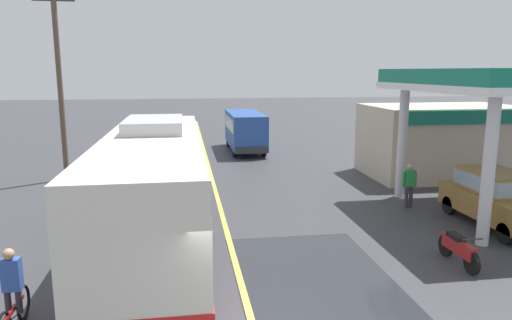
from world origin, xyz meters
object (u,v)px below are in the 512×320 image
Objects in this scene: motorcycle_parked_forecourt at (458,248)px; car_trailing_behind_bus at (168,130)px; cyclist_on_shoulder at (13,295)px; car_at_pump at (496,196)px; pedestrian_near_pump at (409,183)px; minibus_opposing_lane at (245,128)px; coach_bus_main at (155,194)px.

motorcycle_parked_forecourt is 0.43× the size of car_trailing_behind_bus.
motorcycle_parked_forecourt is at bearing -69.50° from car_trailing_behind_bus.
cyclist_on_shoulder is at bearing -95.45° from car_trailing_behind_bus.
car_at_pump is 2.53× the size of pedestrian_near_pump.
minibus_opposing_lane is 21.49m from cyclist_on_shoulder.
car_at_pump is 0.69× the size of minibus_opposing_lane.
minibus_opposing_lane is at bearing 74.24° from coach_bus_main.
minibus_opposing_lane is 14.12m from pedestrian_near_pump.
coach_bus_main is at bearing -105.76° from minibus_opposing_lane.
minibus_opposing_lane is 5.93m from car_trailing_behind_bus.
motorcycle_parked_forecourt is 1.08× the size of pedestrian_near_pump.
motorcycle_parked_forecourt is at bearing -103.01° from pedestrian_near_pump.
coach_bus_main is at bearing -160.88° from pedestrian_near_pump.
coach_bus_main is 8.23m from motorcycle_parked_forecourt.
cyclist_on_shoulder reaches higher than pedestrian_near_pump.
coach_bus_main reaches higher than car_at_pump.
cyclist_on_shoulder is at bearing -170.77° from motorcycle_parked_forecourt.
car_trailing_behind_bus is (-9.34, 16.64, 0.08)m from pedestrian_near_pump.
car_trailing_behind_bus is (-8.15, 21.80, 0.57)m from motorcycle_parked_forecourt.
minibus_opposing_lane is at bearing 111.45° from car_at_pump.
minibus_opposing_lane reaches higher than car_at_pump.
minibus_opposing_lane reaches higher than car_trailing_behind_bus.
coach_bus_main is at bearing -176.14° from car_at_pump.
car_at_pump is 16.99m from minibus_opposing_lane.
coach_bus_main reaches higher than motorcycle_parked_forecourt.
car_trailing_behind_bus is at bearing 90.78° from coach_bus_main.
car_at_pump is 2.33× the size of motorcycle_parked_forecourt.
coach_bus_main reaches higher than minibus_opposing_lane.
coach_bus_main is 17.19m from minibus_opposing_lane.
car_trailing_behind_bus is at bearing 110.50° from motorcycle_parked_forecourt.
coach_bus_main is 10.93m from car_at_pump.
pedestrian_near_pump is at bearing 126.86° from car_at_pump.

